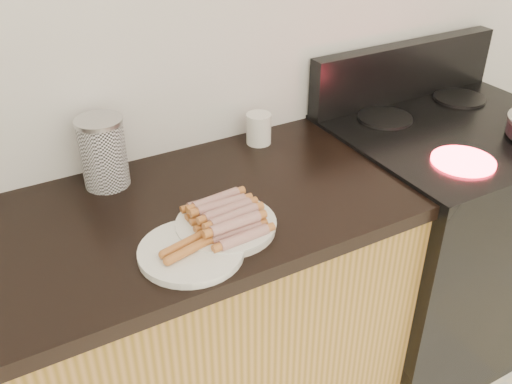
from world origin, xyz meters
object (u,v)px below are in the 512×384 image
main_plate (226,226)px  side_plate (191,252)px  canister (103,152)px  stove (437,242)px  mug (259,129)px

main_plate → side_plate: side_plate is taller
main_plate → canister: size_ratio=1.24×
canister → stove: bearing=-12.0°
main_plate → canister: canister is taller
stove → mug: bearing=158.0°
mug → stove: bearing=-22.0°
stove → main_plate: main_plate is taller
stove → canister: 1.24m
stove → side_plate: 1.12m
side_plate → stove: bearing=9.2°
side_plate → main_plate: bearing=23.7°
canister → mug: size_ratio=2.03×
main_plate → side_plate: 0.12m
side_plate → canister: 0.41m
stove → side_plate: side_plate is taller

